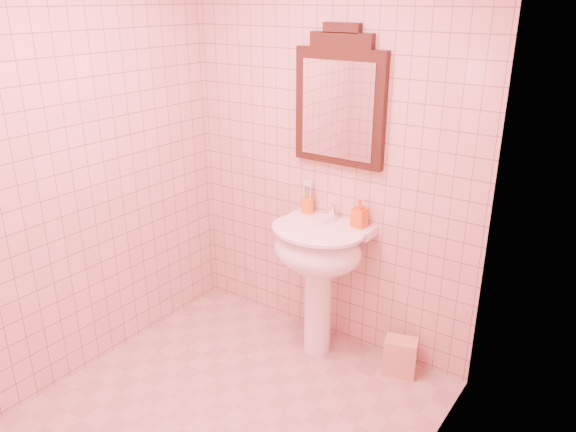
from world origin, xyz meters
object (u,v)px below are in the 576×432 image
Objects in this scene: toothbrush_cup at (308,205)px; soap_dispenser at (360,213)px; towel at (400,356)px; mirror at (340,102)px; pedestal_sink at (318,258)px.

soap_dispenser is (0.38, -0.02, 0.03)m from toothbrush_cup.
mirror is at bearing 168.31° from towel.
toothbrush_cup reaches higher than towel.
soap_dispenser is at bearing -3.14° from toothbrush_cup.
pedestal_sink is at bearing -90.00° from mirror.
pedestal_sink is 0.94m from mirror.
mirror reaches higher than towel.
toothbrush_cup is (-0.19, -0.03, -0.67)m from mirror.
towel is at bearing 9.27° from pedestal_sink.
mirror reaches higher than soap_dispenser.
soap_dispenser is 0.75× the size of towel.
toothbrush_cup is (-0.19, 0.17, 0.25)m from pedestal_sink.
towel is at bearing -6.63° from toothbrush_cup.
toothbrush_cup is 1.07× the size of soap_dispenser.
toothbrush_cup is at bearing 173.37° from towel.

